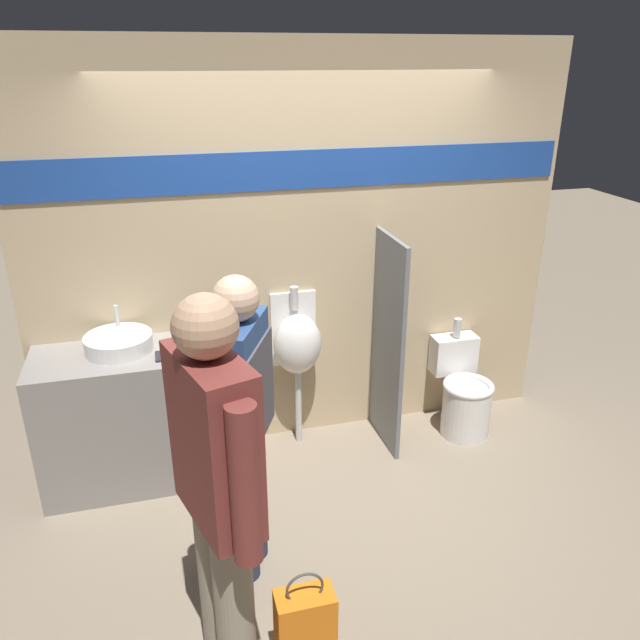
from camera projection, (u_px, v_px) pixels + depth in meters
ground_plane at (327, 474)px, 4.17m from camera, size 16.00×16.00×0.00m
display_wall at (303, 253)px, 4.17m from camera, size 3.64×0.07×2.70m
sink_counter at (120, 419)px, 3.95m from camera, size 0.98×0.54×0.90m
sink_basin at (119, 343)px, 3.82m from camera, size 0.41×0.41×0.24m
cell_phone at (161, 356)px, 3.75m from camera, size 0.07×0.14×0.01m
divider_near_counter at (388, 344)px, 4.26m from camera, size 0.03×0.54×1.52m
urinal_near_counter at (297, 344)px, 4.25m from camera, size 0.33×0.26×1.16m
toilet at (463, 395)px, 4.57m from camera, size 0.37×0.53×0.82m
person_in_vest at (242, 411)px, 3.06m from camera, size 0.38×0.54×1.67m
person_with_lanyard at (218, 490)px, 2.44m from camera, size 0.33×0.62×1.83m
shopping_bag at (305, 631)px, 2.77m from camera, size 0.26×0.14×0.56m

